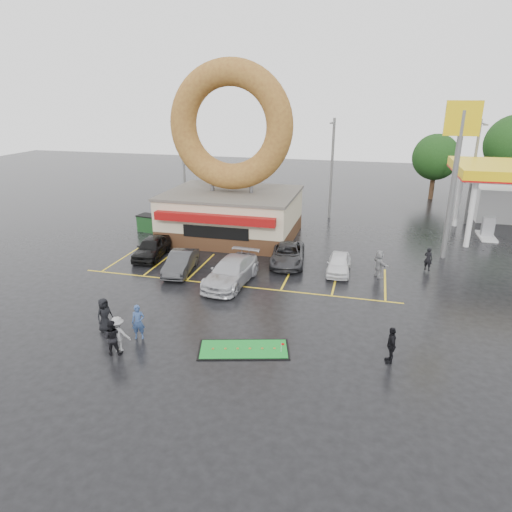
% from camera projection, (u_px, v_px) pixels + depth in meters
% --- Properties ---
extents(ground, '(120.00, 120.00, 0.00)m').
position_uv_depth(ground, '(214.00, 310.00, 24.61)').
color(ground, black).
rests_on(ground, ground).
extents(donut_shop, '(10.20, 8.70, 13.50)m').
position_uv_depth(donut_shop, '(231.00, 182.00, 35.64)').
color(donut_shop, '#472B19').
rests_on(donut_shop, ground).
extents(shell_sign, '(2.20, 0.36, 10.60)m').
position_uv_depth(shell_sign, '(458.00, 152.00, 29.97)').
color(shell_sign, slate).
rests_on(shell_sign, ground).
extents(streetlight_left, '(0.40, 2.21, 9.00)m').
position_uv_depth(streetlight_left, '(183.00, 162.00, 43.52)').
color(streetlight_left, slate).
rests_on(streetlight_left, ground).
extents(streetlight_mid, '(0.40, 2.21, 9.00)m').
position_uv_depth(streetlight_mid, '(332.00, 166.00, 41.11)').
color(streetlight_mid, slate).
rests_on(streetlight_mid, ground).
extents(streetlight_right, '(0.40, 2.21, 9.00)m').
position_uv_depth(streetlight_right, '(473.00, 170.00, 39.17)').
color(streetlight_right, slate).
rests_on(streetlight_right, ground).
extents(tree_far_d, '(4.90, 4.90, 7.00)m').
position_uv_depth(tree_far_d, '(436.00, 157.00, 48.92)').
color(tree_far_d, '#332114').
rests_on(tree_far_d, ground).
extents(car_black, '(2.19, 4.50, 1.48)m').
position_uv_depth(car_black, '(152.00, 247.00, 32.21)').
color(car_black, black).
rests_on(car_black, ground).
extents(car_dgrey, '(1.92, 4.28, 1.36)m').
position_uv_depth(car_dgrey, '(181.00, 263.00, 29.52)').
color(car_dgrey, '#303033').
rests_on(car_dgrey, ground).
extents(car_silver, '(2.67, 5.53, 1.55)m').
position_uv_depth(car_silver, '(231.00, 272.00, 27.75)').
color(car_silver, '#B3B3B8').
rests_on(car_silver, ground).
extents(car_grey, '(2.80, 5.02, 1.33)m').
position_uv_depth(car_grey, '(288.00, 254.00, 31.08)').
color(car_grey, '#303032').
rests_on(car_grey, ground).
extents(car_white, '(1.53, 3.66, 1.24)m').
position_uv_depth(car_white, '(339.00, 264.00, 29.51)').
color(car_white, white).
rests_on(car_white, ground).
extents(person_blue, '(0.72, 0.58, 1.71)m').
position_uv_depth(person_blue, '(138.00, 322.00, 21.49)').
color(person_blue, navy).
rests_on(person_blue, ground).
extents(person_blackjkt, '(0.96, 0.84, 1.66)m').
position_uv_depth(person_blackjkt, '(112.00, 337.00, 20.19)').
color(person_blackjkt, black).
rests_on(person_blackjkt, ground).
extents(person_hoodie, '(1.18, 0.79, 1.70)m').
position_uv_depth(person_hoodie, '(118.00, 334.00, 20.39)').
color(person_hoodie, gray).
rests_on(person_hoodie, ground).
extents(person_bystander, '(0.82, 0.98, 1.72)m').
position_uv_depth(person_bystander, '(104.00, 315.00, 22.18)').
color(person_bystander, black).
rests_on(person_bystander, ground).
extents(person_cameraman, '(0.55, 1.02, 1.66)m').
position_uv_depth(person_cameraman, '(391.00, 345.00, 19.59)').
color(person_cameraman, black).
rests_on(person_cameraman, ground).
extents(person_walker_near, '(1.26, 1.70, 1.79)m').
position_uv_depth(person_walker_near, '(379.00, 264.00, 28.71)').
color(person_walker_near, gray).
rests_on(person_walker_near, ground).
extents(person_walker_far, '(0.67, 0.60, 1.54)m').
position_uv_depth(person_walker_far, '(428.00, 259.00, 29.91)').
color(person_walker_far, black).
rests_on(person_walker_far, ground).
extents(dumpster, '(1.97, 1.48, 1.30)m').
position_uv_depth(dumpster, '(150.00, 223.00, 38.49)').
color(dumpster, '#1B481F').
rests_on(dumpster, ground).
extents(putting_green, '(4.44, 2.80, 0.52)m').
position_uv_depth(putting_green, '(244.00, 349.00, 20.74)').
color(putting_green, black).
rests_on(putting_green, ground).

